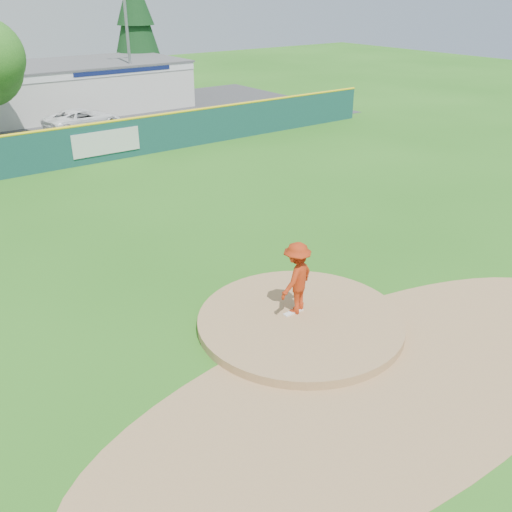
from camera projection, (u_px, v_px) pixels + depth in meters
ground at (300, 325)px, 15.30m from camera, size 120.00×120.00×0.00m
pitchers_mound at (300, 325)px, 15.30m from camera, size 5.50×5.50×0.50m
pitching_rubber at (293, 312)px, 15.41m from camera, size 0.60×0.15×0.04m
infield_dirt_arc at (385, 382)px, 13.12m from camera, size 15.40×15.40×0.01m
parking_lot at (14, 134)px, 34.90m from camera, size 44.00×16.00×0.02m
pitcher at (297, 278)px, 15.08m from camera, size 1.47×1.15×2.01m
van at (83, 119)px, 35.56m from camera, size 5.08×2.95×1.33m
pool_building_grp at (76, 86)px, 41.04m from camera, size 15.20×8.20×3.31m
outfield_fence at (62, 147)px, 27.90m from camera, size 40.00×0.14×2.07m
conifer_tree at (136, 22)px, 46.03m from camera, size 4.40×4.40×9.50m
light_pole_right at (127, 29)px, 38.80m from camera, size 1.75×0.25×10.00m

